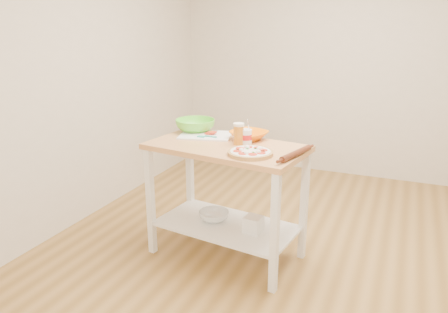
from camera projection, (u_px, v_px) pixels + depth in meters
room_shell at (303, 85)px, 2.95m from camera, size 4.04×4.54×2.74m
prep_island at (226, 177)px, 3.27m from camera, size 1.21×0.77×0.90m
pizza at (250, 152)px, 2.95m from camera, size 0.31×0.31×0.05m
cutting_board at (206, 135)px, 3.44m from camera, size 0.46×0.39×0.04m
spatula at (206, 137)px, 3.36m from camera, size 0.15×0.05×0.01m
knife at (197, 130)px, 3.55m from camera, size 0.27×0.09×0.01m
orange_bowl at (249, 135)px, 3.33m from camera, size 0.34×0.34×0.07m
green_bowl at (195, 125)px, 3.57m from camera, size 0.40×0.40×0.10m
beer_pint at (239, 134)px, 3.18m from camera, size 0.08×0.08×0.16m
yogurt_tub at (246, 137)px, 3.20m from camera, size 0.09×0.09×0.19m
rolling_pin at (296, 154)px, 2.90m from camera, size 0.13×0.36×0.04m
shelf_glass_bowl at (214, 216)px, 3.44m from camera, size 0.28×0.28×0.07m
shelf_bin at (253, 224)px, 3.24m from camera, size 0.14×0.14×0.12m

